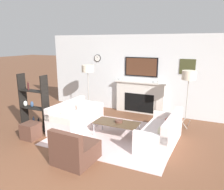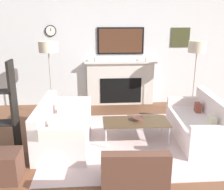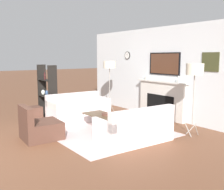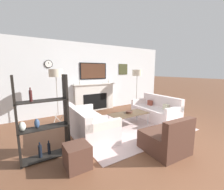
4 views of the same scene
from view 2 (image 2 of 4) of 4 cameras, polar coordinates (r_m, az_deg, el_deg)
The scene contains 10 objects.
fireplace_wall at distance 6.68m, azimuth 1.85°, elevation 8.22°, with size 7.22×0.28×2.70m.
area_rug at distance 4.89m, azimuth 4.33°, elevation -9.87°, with size 3.10×2.63×0.01m.
couch_left at distance 4.76m, azimuth -10.66°, elevation -7.18°, with size 0.90×1.70×0.77m.
couch_right at distance 5.10m, azimuth 18.53°, elevation -6.20°, with size 0.84×1.66×0.79m.
armchair at distance 3.41m, azimuth 4.55°, elevation -17.83°, with size 0.80×0.85×0.77m.
coffee_table at distance 4.74m, azimuth 5.20°, elevation -5.98°, with size 1.18×0.57×0.39m.
decorative_bowl at distance 4.76m, azimuth 5.66°, elevation -5.16°, with size 0.21×0.21×0.06m.
floor_lamp_left at distance 5.87m, azimuth -13.70°, elevation 9.92°, with size 0.41×0.41×1.70m.
floor_lamp_right at distance 6.23m, azimuth 18.05°, elevation 9.73°, with size 0.39×0.39×1.68m.
ottoman at distance 4.01m, azimuth -22.13°, elevation -14.14°, with size 0.40×0.40×0.42m.
Camera 2 is at (-0.66, -1.93, 2.17)m, focal length 42.00 mm.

